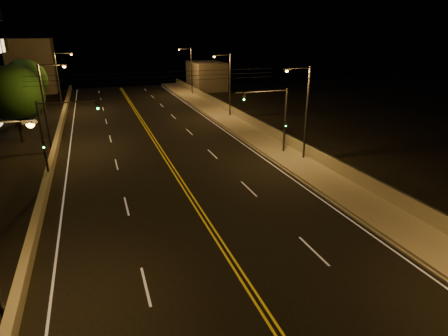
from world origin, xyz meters
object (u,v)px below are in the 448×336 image
object	(u,v)px
tree_0	(14,94)
traffic_signal_left	(55,131)
streetlight_5	(47,102)
streetlight_2	(228,81)
tree_1	(11,95)
streetlight_3	(190,68)
tree_2	(26,80)
traffic_signal_right	(276,114)
streetlight_6	(60,78)
streetlight_1	(304,108)

from	to	relation	value
tree_0	traffic_signal_left	bearing A→B (deg)	-70.73
streetlight_5	streetlight_2	bearing A→B (deg)	23.16
streetlight_2	tree_1	size ratio (longest dim) A/B	1.37
streetlight_3	tree_2	xyz separation A→B (m)	(-25.73, -9.61, -0.07)
traffic_signal_right	traffic_signal_left	size ratio (longest dim) A/B	1.00
streetlight_3	streetlight_6	distance (m)	23.15
streetlight_3	streetlight_6	world-z (taller)	same
traffic_signal_right	traffic_signal_left	bearing A→B (deg)	180.00
streetlight_3	streetlight_5	xyz separation A→B (m)	(-21.41, -29.50, 0.00)
traffic_signal_right	tree_0	size ratio (longest dim) A/B	0.79
streetlight_5	tree_2	size ratio (longest dim) A/B	1.10
streetlight_2	streetlight_5	bearing A→B (deg)	-156.84
streetlight_3	tree_1	world-z (taller)	streetlight_3
streetlight_2	tree_1	world-z (taller)	streetlight_2
streetlight_1	tree_2	bearing A→B (deg)	130.37
streetlight_5	tree_0	world-z (taller)	streetlight_5
tree_0	tree_2	size ratio (longest dim) A/B	1.04
streetlight_3	tree_0	bearing A→B (deg)	-135.77
streetlight_6	streetlight_5	bearing A→B (deg)	-90.00
tree_0	tree_1	world-z (taller)	tree_0
streetlight_1	tree_0	xyz separation A→B (m)	(-24.94, 15.58, 0.14)
streetlight_1	streetlight_6	size ratio (longest dim) A/B	1.00
streetlight_3	tree_0	size ratio (longest dim) A/B	1.05
streetlight_2	streetlight_3	distance (m)	20.35
streetlight_2	tree_2	distance (m)	27.88
traffic_signal_left	tree_1	bearing A→B (deg)	106.75
streetlight_5	streetlight_6	bearing A→B (deg)	90.00
streetlight_3	tree_0	xyz separation A→B (m)	(-24.94, -24.29, 0.14)
traffic_signal_left	tree_2	xyz separation A→B (m)	(-5.40, 27.90, 0.87)
tree_1	tree_2	size ratio (longest dim) A/B	0.80
traffic_signal_left	tree_2	size ratio (longest dim) A/B	0.82
streetlight_1	streetlight_6	xyz separation A→B (m)	(-21.41, 31.05, 0.00)
streetlight_5	traffic_signal_right	world-z (taller)	streetlight_5
streetlight_2	streetlight_3	bearing A→B (deg)	90.00
streetlight_2	streetlight_6	distance (m)	24.31
streetlight_1	tree_1	xyz separation A→B (m)	(-26.72, 23.60, -1.04)
traffic_signal_left	streetlight_6	bearing A→B (deg)	92.16
streetlight_1	traffic_signal_left	size ratio (longest dim) A/B	1.34
streetlight_3	streetlight_5	size ratio (longest dim) A/B	1.00
traffic_signal_left	tree_0	size ratio (longest dim) A/B	0.79
streetlight_3	streetlight_5	distance (m)	36.45
streetlight_3	traffic_signal_right	xyz separation A→B (m)	(-1.48, -37.51, -0.94)
streetlight_5	streetlight_6	xyz separation A→B (m)	(0.00, 20.68, 0.00)
streetlight_5	streetlight_3	bearing A→B (deg)	54.04
traffic_signal_left	tree_2	bearing A→B (deg)	100.96
streetlight_3	tree_1	size ratio (longest dim) A/B	1.37
streetlight_1	traffic_signal_left	bearing A→B (deg)	173.36
streetlight_5	tree_2	distance (m)	20.36
tree_1	tree_2	world-z (taller)	tree_2
traffic_signal_right	tree_1	bearing A→B (deg)	139.92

